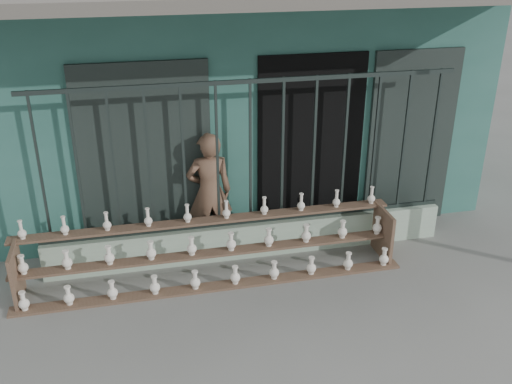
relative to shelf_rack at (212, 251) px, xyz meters
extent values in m
plane|color=slate|center=(0.56, -0.89, -0.36)|extent=(60.00, 60.00, 0.00)
cube|color=#30665A|center=(0.56, 3.41, 1.24)|extent=(7.00, 5.00, 3.20)
cube|color=black|center=(1.46, 0.93, 0.84)|extent=(1.40, 0.12, 2.40)
cube|color=black|center=(-0.64, 0.89, 0.84)|extent=(1.60, 0.08, 2.40)
cube|color=black|center=(2.86, 0.89, 0.84)|extent=(1.20, 0.08, 2.40)
cube|color=#AFCDB0|center=(0.56, 0.41, -0.13)|extent=(5.00, 0.20, 0.45)
cube|color=#283330|center=(-1.79, 0.41, 0.99)|extent=(0.03, 0.03, 1.80)
cube|color=#283330|center=(-1.40, 0.41, 0.99)|extent=(0.03, 0.03, 1.80)
cube|color=#283330|center=(-1.01, 0.41, 0.99)|extent=(0.03, 0.03, 1.80)
cube|color=#283330|center=(-0.62, 0.41, 0.99)|extent=(0.03, 0.03, 1.80)
cube|color=#283330|center=(-0.23, 0.41, 0.99)|extent=(0.03, 0.03, 1.80)
cube|color=#283330|center=(0.16, 0.41, 0.99)|extent=(0.03, 0.03, 1.80)
cube|color=#283330|center=(0.56, 0.41, 0.99)|extent=(0.03, 0.03, 1.80)
cube|color=#283330|center=(0.95, 0.41, 0.99)|extent=(0.03, 0.03, 1.80)
cube|color=#283330|center=(1.34, 0.41, 0.99)|extent=(0.03, 0.03, 1.80)
cube|color=#283330|center=(1.73, 0.41, 0.99)|extent=(0.03, 0.03, 1.80)
cube|color=#283330|center=(2.12, 0.41, 0.99)|extent=(0.03, 0.03, 1.80)
cube|color=#283330|center=(2.51, 0.41, 0.99)|extent=(0.03, 0.03, 1.80)
cube|color=#283330|center=(2.91, 0.41, 0.99)|extent=(0.03, 0.03, 1.80)
cube|color=#283330|center=(0.56, 0.41, 1.86)|extent=(5.00, 0.04, 0.05)
cube|color=#283330|center=(0.56, 0.41, 0.12)|extent=(5.00, 0.04, 0.05)
cube|color=brown|center=(0.00, -0.24, -0.34)|extent=(4.50, 0.18, 0.03)
cube|color=brown|center=(0.00, 0.01, -0.04)|extent=(4.50, 0.18, 0.03)
cube|color=brown|center=(0.00, 0.26, 0.26)|extent=(4.50, 0.18, 0.03)
cube|color=brown|center=(-2.15, 0.01, -0.04)|extent=(0.04, 0.55, 0.64)
cube|color=brown|center=(2.15, 0.01, -0.04)|extent=(0.04, 0.55, 0.64)
imported|color=brown|center=(0.10, 0.71, 0.42)|extent=(0.57, 0.38, 1.55)
camera|label=1|loc=(-0.77, -5.72, 3.36)|focal=40.00mm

